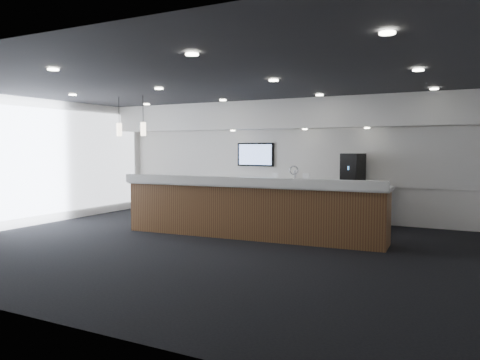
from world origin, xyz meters
The scene contains 22 objects.
ground centered at (0.00, 0.00, 0.00)m, with size 10.00×10.00×0.00m, color black.
ceiling centered at (0.00, 0.00, 3.00)m, with size 10.00×8.00×0.02m, color black.
back_wall centered at (0.00, 4.00, 1.50)m, with size 10.00×0.02×3.00m, color white.
left_wall centered at (-5.00, 0.00, 1.50)m, with size 0.02×8.00×3.00m, color white.
soffit_bulkhead centered at (0.00, 3.55, 2.65)m, with size 10.00×0.90×0.70m, color silver.
alcove_panel centered at (0.00, 3.97, 1.60)m, with size 9.80×0.06×1.40m, color silver.
window_blinds_wall centered at (-4.96, 0.00, 1.50)m, with size 0.04×7.36×2.55m, color silver.
back_credenza centered at (0.00, 3.64, 0.48)m, with size 5.06×0.66×0.95m.
wall_tv centered at (-1.00, 3.91, 1.65)m, with size 1.05×0.08×0.62m.
pendant_left centered at (-2.40, 0.80, 2.25)m, with size 0.12×0.12×0.30m, color #FFE8C6.
pendant_right centered at (-3.10, 0.80, 2.25)m, with size 0.12×0.12×0.30m, color #FFE8C6.
ceiling_can_lights centered at (0.00, 0.00, 2.97)m, with size 7.00×5.00×0.02m, color white, non-canonical shape.
service_counter centered at (0.19, 1.18, 0.57)m, with size 5.56×1.24×1.49m.
coffee_machine centered at (1.68, 3.62, 1.32)m, with size 0.53×0.61×0.75m.
info_sign_left centered at (-0.29, 3.57, 1.07)m, with size 0.18×0.02×0.25m, color white.
info_sign_right centered at (0.54, 3.58, 1.08)m, with size 0.19×0.02×0.26m, color white.
cup_0 centered at (1.73, 3.51, 0.99)m, with size 0.09×0.09×0.08m, color white.
cup_1 centered at (1.59, 3.51, 0.99)m, with size 0.09×0.09×0.08m, color white.
cup_2 centered at (1.45, 3.51, 0.99)m, with size 0.09×0.09×0.08m, color white.
cup_3 centered at (1.31, 3.51, 0.99)m, with size 0.09×0.09×0.08m, color white.
cup_4 centered at (1.17, 3.51, 0.99)m, with size 0.09×0.09×0.08m, color white.
cup_5 centered at (1.03, 3.51, 0.99)m, with size 0.09×0.09×0.08m, color white.
Camera 1 is at (4.38, -7.35, 1.84)m, focal length 35.00 mm.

